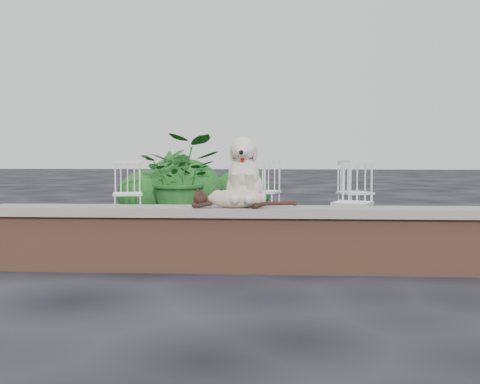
# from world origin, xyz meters

# --- Properties ---
(ground) EXTENTS (60.00, 60.00, 0.00)m
(ground) POSITION_xyz_m (0.00, 0.00, 0.00)
(ground) COLOR black
(ground) RESTS_ON ground
(brick_wall) EXTENTS (6.00, 0.30, 0.50)m
(brick_wall) POSITION_xyz_m (0.00, 0.00, 0.25)
(brick_wall) COLOR brown
(brick_wall) RESTS_ON ground
(capstone) EXTENTS (6.20, 0.40, 0.08)m
(capstone) POSITION_xyz_m (0.00, 0.00, 0.54)
(capstone) COLOR slate
(capstone) RESTS_ON brick_wall
(dog) EXTENTS (0.44, 0.57, 0.64)m
(dog) POSITION_xyz_m (-0.80, 0.07, 0.90)
(dog) COLOR beige
(dog) RESTS_ON capstone
(cat) EXTENTS (1.09, 0.31, 0.18)m
(cat) POSITION_xyz_m (-0.88, -0.08, 0.67)
(cat) COLOR tan
(cat) RESTS_ON capstone
(chair_d) EXTENTS (0.73, 0.73, 0.94)m
(chair_d) POSITION_xyz_m (0.41, 1.91, 0.47)
(chair_d) COLOR white
(chair_d) RESTS_ON ground
(chair_e) EXTENTS (0.74, 0.74, 0.94)m
(chair_e) POSITION_xyz_m (0.68, 3.67, 0.47)
(chair_e) COLOR white
(chair_e) RESTS_ON ground
(chair_b) EXTENTS (0.71, 0.71, 0.94)m
(chair_b) POSITION_xyz_m (-0.69, 3.79, 0.47)
(chair_b) COLOR white
(chair_b) RESTS_ON ground
(chair_a) EXTENTS (0.68, 0.68, 0.94)m
(chair_a) POSITION_xyz_m (-2.68, 3.22, 0.47)
(chair_a) COLOR white
(chair_a) RESTS_ON ground
(chair_c) EXTENTS (0.71, 0.71, 0.94)m
(chair_c) POSITION_xyz_m (-0.75, 0.97, 0.47)
(chair_c) COLOR white
(chair_c) RESTS_ON ground
(potted_plant_a) EXTENTS (1.23, 1.07, 1.34)m
(potted_plant_a) POSITION_xyz_m (-1.98, 3.88, 0.67)
(potted_plant_a) COLOR #144918
(potted_plant_a) RESTS_ON ground
(potted_plant_b) EXTENTS (0.87, 0.87, 1.11)m
(potted_plant_b) POSITION_xyz_m (-2.29, 4.43, 0.55)
(potted_plant_b) COLOR #144918
(potted_plant_b) RESTS_ON ground
(shrubbery) EXTENTS (2.57, 1.58, 1.01)m
(shrubbery) POSITION_xyz_m (-1.97, 4.59, 0.41)
(shrubbery) COLOR #144918
(shrubbery) RESTS_ON ground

